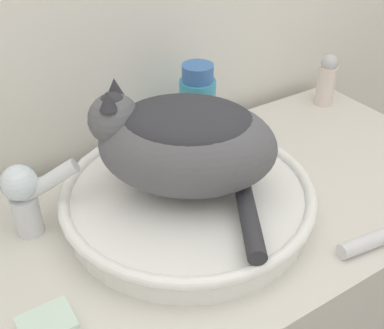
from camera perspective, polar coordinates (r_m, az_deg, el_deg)
name	(u,v)px	position (r m, az deg, el deg)	size (l,w,h in m)	color
sink_basin	(188,197)	(0.82, -0.51, -3.91)	(0.43, 0.43, 0.06)	white
cat	(184,141)	(0.75, -1.00, 2.82)	(0.34, 0.37, 0.18)	#56565B
faucet	(27,194)	(0.79, -19.01, -3.37)	(0.12, 0.07, 0.13)	silver
mouthwash_bottle	(197,110)	(0.96, 0.65, 6.50)	(0.07, 0.07, 0.18)	teal
deodorant_stick	(327,80)	(1.19, 15.68, 9.62)	(0.04, 0.04, 0.12)	silver
cream_tube	(380,238)	(0.82, 21.35, -8.08)	(0.15, 0.05, 0.03)	silver
soap_bar	(48,327)	(0.69, -16.75, -17.92)	(0.07, 0.06, 0.02)	silver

